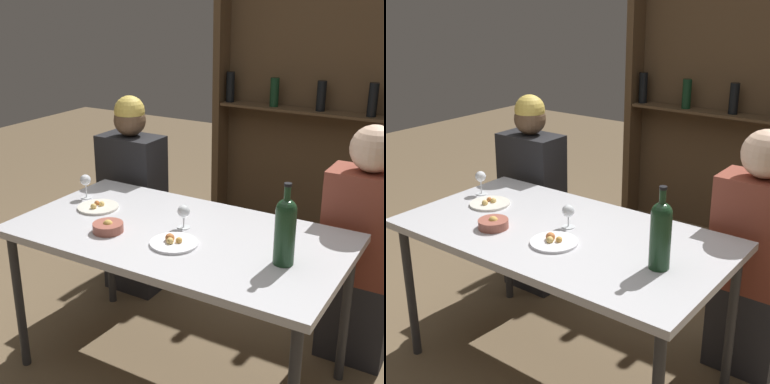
% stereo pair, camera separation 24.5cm
% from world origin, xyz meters
% --- Properties ---
extents(ground_plane, '(10.00, 10.00, 0.00)m').
position_xyz_m(ground_plane, '(0.00, 0.00, 0.00)').
color(ground_plane, brown).
extents(dining_table, '(1.51, 0.82, 0.76)m').
position_xyz_m(dining_table, '(0.00, 0.00, 0.70)').
color(dining_table, silver).
rests_on(dining_table, ground_plane).
extents(wine_rack_wall, '(1.72, 0.21, 2.37)m').
position_xyz_m(wine_rack_wall, '(0.00, 2.04, 1.19)').
color(wine_rack_wall, '#4C3823').
rests_on(wine_rack_wall, ground_plane).
extents(wine_bottle, '(0.08, 0.08, 0.34)m').
position_xyz_m(wine_bottle, '(0.52, -0.05, 0.91)').
color(wine_bottle, '#19381E').
rests_on(wine_bottle, dining_table).
extents(wine_glass_0, '(0.06, 0.06, 0.11)m').
position_xyz_m(wine_glass_0, '(-0.00, 0.05, 0.83)').
color(wine_glass_0, silver).
rests_on(wine_glass_0, dining_table).
extents(wine_glass_1, '(0.06, 0.06, 0.13)m').
position_xyz_m(wine_glass_1, '(-0.64, 0.12, 0.85)').
color(wine_glass_1, silver).
rests_on(wine_glass_1, dining_table).
extents(food_plate_0, '(0.21, 0.21, 0.04)m').
position_xyz_m(food_plate_0, '(0.05, -0.12, 0.77)').
color(food_plate_0, white).
rests_on(food_plate_0, dining_table).
extents(food_plate_1, '(0.20, 0.20, 0.04)m').
position_xyz_m(food_plate_1, '(-0.49, 0.03, 0.77)').
color(food_plate_1, silver).
rests_on(food_plate_1, dining_table).
extents(snack_bowl, '(0.14, 0.14, 0.06)m').
position_xyz_m(snack_bowl, '(-0.27, -0.16, 0.78)').
color(snack_bowl, '#995142').
rests_on(snack_bowl, dining_table).
extents(seated_person_left, '(0.37, 0.22, 1.22)m').
position_xyz_m(seated_person_left, '(-0.68, 0.56, 0.59)').
color(seated_person_left, '#26262B').
rests_on(seated_person_left, ground_plane).
extents(seated_person_right, '(0.37, 0.22, 1.21)m').
position_xyz_m(seated_person_right, '(0.69, 0.56, 0.58)').
color(seated_person_right, '#26262B').
rests_on(seated_person_right, ground_plane).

